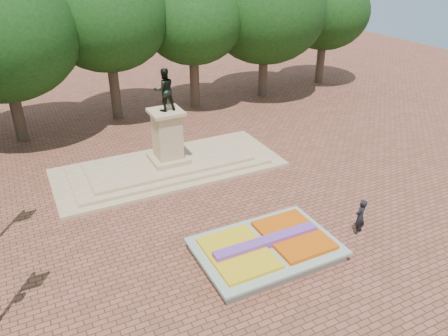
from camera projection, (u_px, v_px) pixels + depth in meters
name	position (u px, v px, depth m)	size (l,w,h in m)	color
ground	(227.00, 237.00, 21.13)	(90.00, 90.00, 0.00)	brown
flower_bed	(267.00, 248.00, 19.78)	(6.30, 4.30, 0.91)	gray
monument	(169.00, 156.00, 27.08)	(14.00, 6.00, 6.40)	tan
tree_row_back	(148.00, 31.00, 33.28)	(44.80, 8.80, 10.43)	#3D2921
pedestrian	(360.00, 217.00, 21.07)	(0.68, 0.44, 1.86)	black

